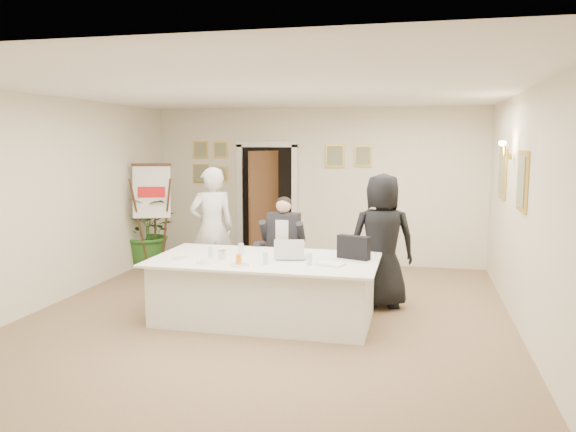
{
  "coord_description": "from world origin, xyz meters",
  "views": [
    {
      "loc": [
        1.81,
        -6.5,
        2.2
      ],
      "look_at": [
        0.16,
        0.6,
        1.23
      ],
      "focal_mm": 35.0,
      "sensor_mm": 36.0,
      "label": 1
    }
  ],
  "objects_px": {
    "conference_table": "(265,289)",
    "steel_jug": "(222,255)",
    "laptop_bag": "(354,247)",
    "seated_man": "(283,246)",
    "potted_palm": "(150,231)",
    "flip_chart": "(153,222)",
    "standing_woman": "(382,241)",
    "oj_glass": "(239,260)",
    "paper_stack": "(331,264)",
    "laptop": "(292,247)",
    "standing_man": "(212,228)"
  },
  "relations": [
    {
      "from": "conference_table",
      "to": "steel_jug",
      "type": "xyz_separation_m",
      "value": [
        -0.49,
        -0.17,
        0.44
      ]
    },
    {
      "from": "laptop_bag",
      "to": "steel_jug",
      "type": "height_order",
      "value": "laptop_bag"
    },
    {
      "from": "seated_man",
      "to": "laptop_bag",
      "type": "distance_m",
      "value": 1.48
    },
    {
      "from": "seated_man",
      "to": "potted_palm",
      "type": "height_order",
      "value": "seated_man"
    },
    {
      "from": "flip_chart",
      "to": "steel_jug",
      "type": "xyz_separation_m",
      "value": [
        2.11,
        -2.4,
        -0.0
      ]
    },
    {
      "from": "seated_man",
      "to": "standing_woman",
      "type": "bearing_deg",
      "value": 2.89
    },
    {
      "from": "seated_man",
      "to": "oj_glass",
      "type": "height_order",
      "value": "seated_man"
    },
    {
      "from": "conference_table",
      "to": "steel_jug",
      "type": "relative_size",
      "value": 25.14
    },
    {
      "from": "seated_man",
      "to": "paper_stack",
      "type": "xyz_separation_m",
      "value": [
        0.9,
        -1.36,
        0.07
      ]
    },
    {
      "from": "oj_glass",
      "to": "steel_jug",
      "type": "height_order",
      "value": "oj_glass"
    },
    {
      "from": "steel_jug",
      "to": "standing_woman",
      "type": "bearing_deg",
      "value": 29.11
    },
    {
      "from": "standing_woman",
      "to": "oj_glass",
      "type": "bearing_deg",
      "value": 26.43
    },
    {
      "from": "standing_woman",
      "to": "paper_stack",
      "type": "height_order",
      "value": "standing_woman"
    },
    {
      "from": "seated_man",
      "to": "laptop",
      "type": "bearing_deg",
      "value": -56.72
    },
    {
      "from": "flip_chart",
      "to": "laptop_bag",
      "type": "height_order",
      "value": "flip_chart"
    },
    {
      "from": "conference_table",
      "to": "laptop_bag",
      "type": "height_order",
      "value": "laptop_bag"
    },
    {
      "from": "standing_woman",
      "to": "flip_chart",
      "type": "bearing_deg",
      "value": -32.74
    },
    {
      "from": "oj_glass",
      "to": "laptop_bag",
      "type": "bearing_deg",
      "value": 27.83
    },
    {
      "from": "standing_man",
      "to": "oj_glass",
      "type": "xyz_separation_m",
      "value": [
        0.98,
        -1.71,
        -0.07
      ]
    },
    {
      "from": "conference_table",
      "to": "standing_woman",
      "type": "xyz_separation_m",
      "value": [
        1.37,
        0.87,
        0.5
      ]
    },
    {
      "from": "standing_woman",
      "to": "laptop",
      "type": "xyz_separation_m",
      "value": [
        -1.04,
        -0.81,
        0.02
      ]
    },
    {
      "from": "conference_table",
      "to": "steel_jug",
      "type": "bearing_deg",
      "value": -161.06
    },
    {
      "from": "seated_man",
      "to": "steel_jug",
      "type": "height_order",
      "value": "seated_man"
    },
    {
      "from": "flip_chart",
      "to": "steel_jug",
      "type": "distance_m",
      "value": 3.19
    },
    {
      "from": "laptop_bag",
      "to": "oj_glass",
      "type": "xyz_separation_m",
      "value": [
        -1.26,
        -0.66,
        -0.08
      ]
    },
    {
      "from": "laptop_bag",
      "to": "standing_woman",
      "type": "bearing_deg",
      "value": 85.12
    },
    {
      "from": "steel_jug",
      "to": "conference_table",
      "type": "bearing_deg",
      "value": 18.94
    },
    {
      "from": "standing_man",
      "to": "steel_jug",
      "type": "height_order",
      "value": "standing_man"
    },
    {
      "from": "flip_chart",
      "to": "laptop",
      "type": "relative_size",
      "value": 4.75
    },
    {
      "from": "standing_man",
      "to": "steel_jug",
      "type": "relative_size",
      "value": 16.63
    },
    {
      "from": "conference_table",
      "to": "laptop_bag",
      "type": "relative_size",
      "value": 6.77
    },
    {
      "from": "potted_palm",
      "to": "laptop_bag",
      "type": "xyz_separation_m",
      "value": [
        3.86,
        -2.25,
        0.3
      ]
    },
    {
      "from": "conference_table",
      "to": "standing_man",
      "type": "xyz_separation_m",
      "value": [
        -1.17,
        1.26,
        0.52
      ]
    },
    {
      "from": "standing_man",
      "to": "potted_palm",
      "type": "distance_m",
      "value": 2.05
    },
    {
      "from": "laptop",
      "to": "steel_jug",
      "type": "distance_m",
      "value": 0.85
    },
    {
      "from": "seated_man",
      "to": "standing_man",
      "type": "relative_size",
      "value": 0.79
    },
    {
      "from": "standing_woman",
      "to": "laptop",
      "type": "distance_m",
      "value": 1.32
    },
    {
      "from": "standing_woman",
      "to": "paper_stack",
      "type": "relative_size",
      "value": 5.97
    },
    {
      "from": "conference_table",
      "to": "oj_glass",
      "type": "xyz_separation_m",
      "value": [
        -0.19,
        -0.45,
        0.45
      ]
    },
    {
      "from": "seated_man",
      "to": "standing_woman",
      "type": "xyz_separation_m",
      "value": [
        1.41,
        -0.29,
        0.18
      ]
    },
    {
      "from": "conference_table",
      "to": "paper_stack",
      "type": "distance_m",
      "value": 0.96
    },
    {
      "from": "potted_palm",
      "to": "laptop",
      "type": "relative_size",
      "value": 3.28
    },
    {
      "from": "laptop_bag",
      "to": "steel_jug",
      "type": "bearing_deg",
      "value": -146.51
    },
    {
      "from": "conference_table",
      "to": "paper_stack",
      "type": "bearing_deg",
      "value": -13.35
    },
    {
      "from": "laptop",
      "to": "laptop_bag",
      "type": "height_order",
      "value": "laptop_bag"
    },
    {
      "from": "standing_woman",
      "to": "steel_jug",
      "type": "relative_size",
      "value": 16.32
    },
    {
      "from": "conference_table",
      "to": "paper_stack",
      "type": "height_order",
      "value": "paper_stack"
    },
    {
      "from": "oj_glass",
      "to": "laptop",
      "type": "bearing_deg",
      "value": 44.87
    },
    {
      "from": "laptop",
      "to": "oj_glass",
      "type": "bearing_deg",
      "value": -146.32
    },
    {
      "from": "laptop",
      "to": "seated_man",
      "type": "bearing_deg",
      "value": 97.5
    }
  ]
}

